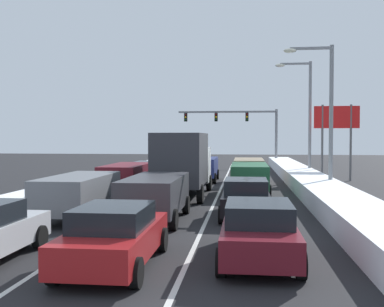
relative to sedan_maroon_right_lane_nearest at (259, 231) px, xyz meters
The scene contains 20 objects.
ground_plane 11.73m from the sedan_maroon_right_lane_nearest, 107.34° to the left, with size 120.38×120.38×0.00m, color black.
lane_stripe_between_right_lane_and_center_lane 15.92m from the sedan_maroon_right_lane_nearest, 96.45° to the left, with size 0.14×50.93×0.01m, color silver.
lane_stripe_between_center_lane_and_left_lane 16.65m from the sedan_maroon_right_lane_nearest, 108.18° to the left, with size 0.14×50.93×0.01m, color silver.
snow_bank_right_shoulder 16.19m from the sedan_maroon_right_lane_nearest, 77.47° to the left, with size 2.20×50.93×0.88m, color white.
snow_bank_left_shoulder 18.97m from the sedan_maroon_right_lane_nearest, 123.57° to the left, with size 1.47×50.93×0.57m, color white.
sedan_maroon_right_lane_nearest is the anchor object (origin of this frame).
sedan_black_right_lane_second 6.37m from the sedan_maroon_right_lane_nearest, 92.72° to the left, with size 2.00×4.50×1.51m.
suv_green_right_lane_third 13.49m from the sedan_maroon_right_lane_nearest, 90.35° to the left, with size 2.16×4.90×1.67m.
suv_tan_right_lane_fourth 19.41m from the sedan_maroon_right_lane_nearest, 90.18° to the left, with size 2.16×4.90×1.67m.
sedan_red_center_lane_nearest 3.64m from the sedan_maroon_right_lane_nearest, 164.19° to the right, with size 2.00×4.50×1.51m.
suv_charcoal_center_lane_second 6.32m from the sedan_maroon_right_lane_nearest, 125.89° to the left, with size 2.16×4.90×1.67m.
box_truck_center_lane_third 12.68m from the sedan_maroon_right_lane_nearest, 106.39° to the left, with size 2.53×7.20×3.36m.
suv_navy_center_lane_fourth 20.95m from the sedan_maroon_right_lane_nearest, 99.16° to the left, with size 2.16×4.90×1.67m.
suv_gray_left_lane_second 8.54m from the sedan_maroon_right_lane_nearest, 142.13° to the left, with size 2.16×4.90×1.67m.
suv_maroon_left_lane_third 14.17m from the sedan_maroon_right_lane_nearest, 118.38° to the left, with size 2.16×4.90×1.67m.
sedan_black_left_lane_fourth 20.12m from the sedan_maroon_right_lane_nearest, 110.07° to the left, with size 2.00×4.50×1.51m.
traffic_light_gantry 39.15m from the sedan_maroon_right_lane_nearest, 91.05° to the left, with size 10.94×0.47×6.20m.
street_lamp_right_near 14.62m from the sedan_maroon_right_lane_nearest, 73.90° to the left, with size 2.66×0.36×8.08m.
street_lamp_right_mid 23.53m from the sedan_maroon_right_lane_nearest, 79.79° to the left, with size 2.66×0.36×8.72m.
roadside_sign_right 23.25m from the sedan_maroon_right_lane_nearest, 74.27° to the left, with size 3.20×0.16×5.50m.
Camera 1 is at (3.11, -4.37, 3.16)m, focal length 42.68 mm.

